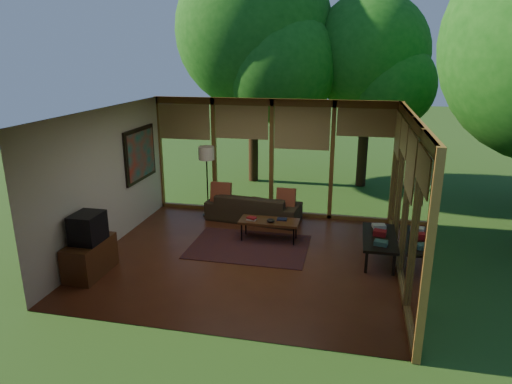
% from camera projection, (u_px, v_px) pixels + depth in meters
% --- Properties ---
extents(floor, '(5.50, 5.50, 0.00)m').
position_uv_depth(floor, '(247.00, 257.00, 8.53)').
color(floor, brown).
rests_on(floor, ground).
extents(ceiling, '(5.50, 5.50, 0.00)m').
position_uv_depth(ceiling, '(246.00, 112.00, 7.75)').
color(ceiling, silver).
rests_on(ceiling, ground).
extents(wall_left, '(0.04, 5.00, 2.70)m').
position_uv_depth(wall_left, '(106.00, 179.00, 8.70)').
color(wall_left, beige).
rests_on(wall_left, ground).
extents(wall_front, '(5.50, 0.04, 2.70)m').
position_uv_depth(wall_front, '(200.00, 242.00, 5.80)').
color(wall_front, beige).
rests_on(wall_front, ground).
extents(window_wall_back, '(5.50, 0.12, 2.70)m').
position_uv_depth(window_wall_back, '(272.00, 158.00, 10.48)').
color(window_wall_back, brown).
rests_on(window_wall_back, ground).
extents(window_wall_right, '(0.12, 5.00, 2.70)m').
position_uv_depth(window_wall_right, '(407.00, 198.00, 7.58)').
color(window_wall_right, brown).
rests_on(window_wall_right, ground).
extents(tree_nw, '(4.34, 4.34, 6.43)m').
position_uv_depth(tree_nw, '(254.00, 31.00, 12.57)').
color(tree_nw, '#321F12').
rests_on(tree_nw, ground).
extents(tree_ne, '(3.19, 3.19, 5.24)m').
position_uv_depth(tree_ne, '(369.00, 54.00, 12.21)').
color(tree_ne, '#321F12').
rests_on(tree_ne, ground).
extents(rug, '(2.30, 1.63, 0.01)m').
position_uv_depth(rug, '(249.00, 247.00, 8.99)').
color(rug, maroon).
rests_on(rug, floor).
extents(sofa, '(2.18, 1.05, 0.61)m').
position_uv_depth(sofa, '(254.00, 207.00, 10.38)').
color(sofa, '#3A2D1D').
rests_on(sofa, floor).
extents(pillow_left, '(0.47, 0.25, 0.49)m').
position_uv_depth(pillow_left, '(221.00, 193.00, 10.39)').
color(pillow_left, maroon).
rests_on(pillow_left, sofa).
extents(pillow_right, '(0.42, 0.22, 0.44)m').
position_uv_depth(pillow_right, '(286.00, 198.00, 10.09)').
color(pillow_right, maroon).
rests_on(pillow_right, sofa).
extents(ct_book_lower, '(0.21, 0.17, 0.03)m').
position_uv_depth(ct_book_lower, '(252.00, 219.00, 9.23)').
color(ct_book_lower, beige).
rests_on(ct_book_lower, coffee_table).
extents(ct_book_upper, '(0.22, 0.19, 0.03)m').
position_uv_depth(ct_book_upper, '(252.00, 218.00, 9.22)').
color(ct_book_upper, maroon).
rests_on(ct_book_upper, coffee_table).
extents(ct_book_side, '(0.20, 0.15, 0.03)m').
position_uv_depth(ct_book_side, '(282.00, 219.00, 9.23)').
color(ct_book_side, black).
rests_on(ct_book_side, coffee_table).
extents(ct_bowl, '(0.16, 0.16, 0.07)m').
position_uv_depth(ct_bowl, '(271.00, 221.00, 9.10)').
color(ct_bowl, black).
rests_on(ct_bowl, coffee_table).
extents(media_cabinet, '(0.50, 1.00, 0.60)m').
position_uv_depth(media_cabinet, '(90.00, 258.00, 7.82)').
color(media_cabinet, '#572F17').
rests_on(media_cabinet, floor).
extents(television, '(0.45, 0.55, 0.50)m').
position_uv_depth(television, '(88.00, 228.00, 7.65)').
color(television, black).
rests_on(television, media_cabinet).
extents(console_book_a, '(0.26, 0.21, 0.08)m').
position_uv_depth(console_book_a, '(381.00, 243.00, 7.93)').
color(console_book_a, '#30554D').
rests_on(console_book_a, side_console).
extents(console_book_b, '(0.25, 0.20, 0.10)m').
position_uv_depth(console_book_b, '(380.00, 233.00, 8.35)').
color(console_book_b, maroon).
rests_on(console_book_b, side_console).
extents(console_book_c, '(0.27, 0.22, 0.07)m').
position_uv_depth(console_book_c, '(379.00, 226.00, 8.73)').
color(console_book_c, beige).
rests_on(console_book_c, side_console).
extents(floor_lamp, '(0.36, 0.36, 1.65)m').
position_uv_depth(floor_lamp, '(206.00, 157.00, 10.33)').
color(floor_lamp, black).
rests_on(floor_lamp, floor).
extents(coffee_table, '(1.20, 0.50, 0.43)m').
position_uv_depth(coffee_table, '(269.00, 222.00, 9.22)').
color(coffee_table, '#572F17').
rests_on(coffee_table, floor).
extents(side_console, '(0.60, 1.40, 0.46)m').
position_uv_depth(side_console, '(380.00, 239.00, 8.33)').
color(side_console, black).
rests_on(side_console, floor).
extents(wall_painting, '(0.06, 1.35, 1.15)m').
position_uv_depth(wall_painting, '(140.00, 154.00, 9.94)').
color(wall_painting, black).
rests_on(wall_painting, wall_left).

